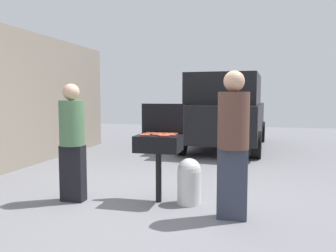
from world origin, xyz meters
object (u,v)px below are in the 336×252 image
object	(u,v)px
hot_dog_14	(163,133)
hot_dog_6	(148,134)
hot_dog_1	(158,134)
hot_dog_0	(169,134)
person_right	(233,139)
hot_dog_2	(167,135)
hot_dog_5	(145,135)
hot_dog_8	(170,134)
person_left	(72,138)
bbq_grill	(159,146)
hot_dog_4	(151,133)
hot_dog_3	(158,135)
hot_dog_15	(171,135)
hot_dog_10	(145,135)
hot_dog_12	(162,135)
hot_dog_7	(164,136)
hot_dog_13	(173,134)
hot_dog_9	(163,135)
propane_tank	(189,180)
parked_minivan	(226,111)
hot_dog_11	(157,134)

from	to	relation	value
hot_dog_14	hot_dog_6	bearing A→B (deg)	-147.89
hot_dog_1	hot_dog_14	bearing A→B (deg)	34.90
hot_dog_0	person_right	bearing A→B (deg)	-25.99
hot_dog_2	hot_dog_5	bearing A→B (deg)	-161.91
hot_dog_8	person_left	size ratio (longest dim) A/B	0.08
hot_dog_0	hot_dog_6	bearing A→B (deg)	-175.96
bbq_grill	hot_dog_4	world-z (taller)	hot_dog_4
bbq_grill	hot_dog_3	xyz separation A→B (m)	(0.00, -0.07, 0.16)
hot_dog_15	person_left	xyz separation A→B (m)	(-1.35, -0.17, -0.06)
hot_dog_1	hot_dog_10	bearing A→B (deg)	-118.47
hot_dog_0	hot_dog_15	size ratio (longest dim) A/B	1.00
hot_dog_6	hot_dog_14	size ratio (longest dim) A/B	1.00
hot_dog_1	person_right	xyz separation A→B (m)	(1.04, -0.49, 0.01)
hot_dog_12	person_left	world-z (taller)	person_left
hot_dog_5	hot_dog_7	bearing A→B (deg)	-10.55
hot_dog_13	hot_dog_14	distance (m)	0.15
hot_dog_9	hot_dog_4	bearing A→B (deg)	137.20
bbq_grill	hot_dog_9	xyz separation A→B (m)	(0.09, -0.10, 0.16)
hot_dog_4	hot_dog_14	size ratio (longest dim) A/B	1.00
hot_dog_7	hot_dog_15	world-z (taller)	same
hot_dog_13	hot_dog_15	bearing A→B (deg)	-85.35
hot_dog_7	hot_dog_15	xyz separation A→B (m)	(0.06, 0.10, 0.00)
hot_dog_0	hot_dog_7	bearing A→B (deg)	-92.55
hot_dog_0	hot_dog_13	size ratio (longest dim) A/B	1.00
hot_dog_6	hot_dog_12	bearing A→B (deg)	-29.61
propane_tank	parked_minivan	size ratio (longest dim) A/B	0.14
hot_dog_15	parked_minivan	world-z (taller)	parked_minivan
hot_dog_1	hot_dog_15	xyz separation A→B (m)	(0.21, -0.14, 0.00)
hot_dog_0	parked_minivan	world-z (taller)	parked_minivan
hot_dog_10	hot_dog_11	size ratio (longest dim) A/B	1.00
hot_dog_12	hot_dog_14	bearing A→B (deg)	101.25
hot_dog_9	hot_dog_1	bearing A→B (deg)	122.22
hot_dog_7	person_right	world-z (taller)	person_right
hot_dog_0	hot_dog_12	world-z (taller)	same
hot_dog_10	hot_dog_12	world-z (taller)	same
bbq_grill	hot_dog_10	xyz separation A→B (m)	(-0.15, -0.14, 0.16)
parked_minivan	propane_tank	bearing A→B (deg)	92.29
hot_dog_7	hot_dog_12	xyz separation A→B (m)	(-0.05, 0.04, 0.00)
hot_dog_1	parked_minivan	xyz separation A→B (m)	(0.51, 5.15, 0.10)
hot_dog_0	hot_dog_15	world-z (taller)	same
hot_dog_11	propane_tank	xyz separation A→B (m)	(0.44, -0.01, -0.61)
hot_dog_2	hot_dog_4	distance (m)	0.31
hot_dog_9	hot_dog_13	distance (m)	0.23
hot_dog_13	parked_minivan	size ratio (longest dim) A/B	0.03
hot_dog_1	propane_tank	distance (m)	0.76
hot_dog_14	hot_dog_8	bearing A→B (deg)	-19.12
hot_dog_9	person_left	distance (m)	1.26
hot_dog_1	hot_dog_3	distance (m)	0.15
hot_dog_14	hot_dog_13	bearing A→B (deg)	-4.03
hot_dog_4	hot_dog_8	world-z (taller)	same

